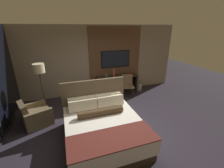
{
  "coord_description": "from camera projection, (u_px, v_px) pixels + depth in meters",
  "views": [
    {
      "loc": [
        -1.36,
        -3.41,
        2.71
      ],
      "look_at": [
        0.14,
        0.95,
        0.94
      ],
      "focal_mm": 24.0,
      "sensor_mm": 36.0,
      "label": 1
    }
  ],
  "objects": [
    {
      "name": "ground_plane",
      "position": [
        118.0,
        125.0,
        4.39
      ],
      "size": [
        16.0,
        16.0,
        0.0
      ],
      "primitive_type": "plane",
      "color": "#28232D"
    },
    {
      "name": "wall_back_tv_panel",
      "position": [
        98.0,
        61.0,
        6.22
      ],
      "size": [
        7.2,
        0.09,
        2.8
      ],
      "color": "gray",
      "rests_on": "ground_plane"
    },
    {
      "name": "bed",
      "position": [
        103.0,
        126.0,
        3.78
      ],
      "size": [
        1.84,
        2.09,
        1.29
      ],
      "color": "#33281E",
      "rests_on": "ground_plane"
    },
    {
      "name": "desk",
      "position": [
        117.0,
        81.0,
        6.51
      ],
      "size": [
        1.76,
        0.51,
        0.75
      ],
      "color": "#2D2319",
      "rests_on": "ground_plane"
    },
    {
      "name": "tv",
      "position": [
        116.0,
        59.0,
        6.36
      ],
      "size": [
        1.26,
        0.04,
        0.71
      ],
      "color": "black"
    },
    {
      "name": "desk_chair",
      "position": [
        127.0,
        84.0,
        6.13
      ],
      "size": [
        0.56,
        0.56,
        0.89
      ],
      "rotation": [
        0.0,
        0.0,
        -0.26
      ],
      "color": "brown",
      "rests_on": "ground_plane"
    },
    {
      "name": "armchair_by_window",
      "position": [
        36.0,
        116.0,
        4.41
      ],
      "size": [
        0.97,
        0.99,
        0.76
      ],
      "rotation": [
        0.0,
        0.0,
        1.94
      ],
      "color": "brown",
      "rests_on": "ground_plane"
    },
    {
      "name": "floor_lamp",
      "position": [
        39.0,
        72.0,
        4.59
      ],
      "size": [
        0.34,
        0.34,
        1.67
      ],
      "color": "#282623",
      "rests_on": "ground_plane"
    },
    {
      "name": "vase_tall",
      "position": [
        114.0,
        73.0,
        6.26
      ],
      "size": [
        0.07,
        0.07,
        0.32
      ],
      "color": "#B2563D",
      "rests_on": "desk"
    },
    {
      "name": "vase_short",
      "position": [
        106.0,
        74.0,
        6.31
      ],
      "size": [
        0.12,
        0.12,
        0.17
      ],
      "color": "#4C706B",
      "rests_on": "desk"
    },
    {
      "name": "book",
      "position": [
        130.0,
        74.0,
        6.54
      ],
      "size": [
        0.24,
        0.19,
        0.03
      ],
      "color": "maroon",
      "rests_on": "desk"
    },
    {
      "name": "waste_bin",
      "position": [
        139.0,
        87.0,
        6.79
      ],
      "size": [
        0.22,
        0.22,
        0.28
      ],
      "color": "gray",
      "rests_on": "ground_plane"
    }
  ]
}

